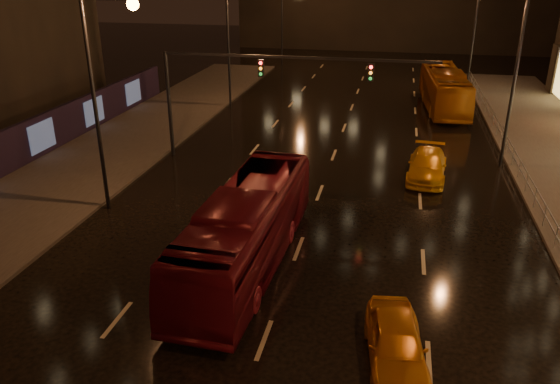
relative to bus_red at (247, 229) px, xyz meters
name	(u,v)px	position (x,y,z in m)	size (l,w,h in m)	color
ground	(330,166)	(1.73, 11.64, -1.55)	(140.00, 140.00, 0.00)	black
sidewalk_left	(70,178)	(-11.77, 6.64, -1.48)	(7.00, 70.00, 0.15)	#38332D
traffic_signal	(243,80)	(-3.33, 11.64, 3.18)	(15.31, 0.32, 6.20)	black
railing_right	(528,178)	(11.93, 9.64, -0.66)	(0.05, 56.00, 1.00)	#99999E
bus_red	(247,229)	(0.00, 0.00, 0.00)	(2.61, 11.14, 3.10)	#5A0C18
bus_curb	(444,89)	(8.81, 26.67, 0.02)	(2.65, 11.32, 3.15)	#9E510F
taxi_near	(396,343)	(5.73, -4.56, -0.86)	(1.65, 4.09, 1.39)	#B86711
taxi_far	(427,165)	(7.10, 10.95, -0.85)	(1.97, 4.83, 1.40)	orange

